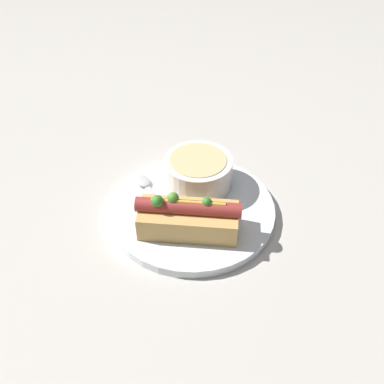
# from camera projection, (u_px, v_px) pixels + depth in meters

# --- Properties ---
(ground_plane) EXTENTS (4.00, 4.00, 0.00)m
(ground_plane) POSITION_uv_depth(u_px,v_px,m) (192.00, 213.00, 0.71)
(ground_plane) COLOR #BCB7AD
(dinner_plate) EXTENTS (0.26, 0.26, 0.01)m
(dinner_plate) POSITION_uv_depth(u_px,v_px,m) (192.00, 210.00, 0.71)
(dinner_plate) COLOR white
(dinner_plate) RESTS_ON ground_plane
(hot_dog) EXTENTS (0.15, 0.10, 0.07)m
(hot_dog) POSITION_uv_depth(u_px,v_px,m) (188.00, 217.00, 0.65)
(hot_dog) COLOR tan
(hot_dog) RESTS_ON dinner_plate
(soup_bowl) EXTENTS (0.11, 0.11, 0.05)m
(soup_bowl) POSITION_uv_depth(u_px,v_px,m) (198.00, 171.00, 0.73)
(soup_bowl) COLOR silver
(soup_bowl) RESTS_ON dinner_plate
(spoon) EXTENTS (0.12, 0.11, 0.01)m
(spoon) POSITION_uv_depth(u_px,v_px,m) (150.00, 191.00, 0.73)
(spoon) COLOR #B7B7BC
(spoon) RESTS_ON dinner_plate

